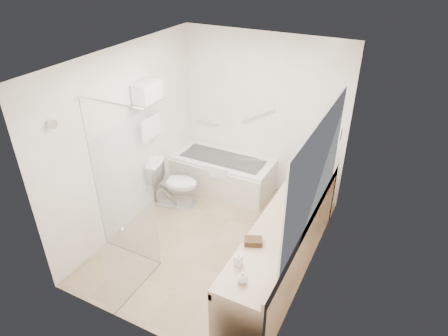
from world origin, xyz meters
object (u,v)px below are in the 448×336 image
at_px(bathtub, 223,173).
at_px(water_bottle_left, 307,173).
at_px(toilet, 174,184).
at_px(vanity_counter, 285,232).
at_px(amenity_basket, 253,241).

bearing_deg(bathtub, water_bottle_left, -17.29).
relative_size(toilet, water_bottle_left, 3.70).
bearing_deg(bathtub, vanity_counter, -42.35).
bearing_deg(toilet, vanity_counter, -122.30).
xyz_separation_m(bathtub, water_bottle_left, (1.49, -0.46, 0.67)).
xyz_separation_m(toilet, amenity_basket, (1.82, -1.22, 0.52)).
xyz_separation_m(bathtub, toilet, (-0.45, -0.74, 0.09)).
xyz_separation_m(vanity_counter, amenity_basket, (-0.16, -0.58, 0.24)).
bearing_deg(water_bottle_left, amenity_basket, -94.60).
relative_size(vanity_counter, amenity_basket, 14.46).
distance_m(bathtub, amenity_basket, 2.47).
height_order(amenity_basket, water_bottle_left, water_bottle_left).
xyz_separation_m(vanity_counter, toilet, (-1.97, 0.65, -0.28)).
height_order(toilet, water_bottle_left, water_bottle_left).
bearing_deg(water_bottle_left, vanity_counter, -87.64).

